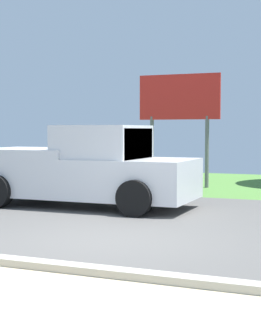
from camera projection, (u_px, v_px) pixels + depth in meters
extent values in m
cube|color=#565451|center=(151.00, 223.00, 10.69)|extent=(40.00, 8.00, 0.10)
cube|color=#4F8238|center=(235.00, 185.00, 18.07)|extent=(40.00, 8.00, 0.10)
cube|color=#B2AD9E|center=(43.00, 265.00, 6.99)|extent=(40.00, 0.24, 0.10)
cube|color=silver|center=(83.00, 177.00, 12.72)|extent=(5.20, 2.00, 0.90)
cube|color=silver|center=(103.00, 145.00, 12.48)|extent=(1.80, 1.84, 0.90)
cube|color=#2D3842|center=(137.00, 145.00, 12.15)|extent=(0.10, 1.70, 0.77)
cube|color=silver|center=(35.00, 153.00, 13.18)|extent=(2.40, 2.00, 0.20)
cylinder|color=black|center=(166.00, 188.00, 13.02)|extent=(0.76, 0.28, 0.76)
cylinder|color=black|center=(135.00, 198.00, 11.17)|extent=(0.76, 0.28, 0.76)
cylinder|color=black|center=(43.00, 183.00, 14.31)|extent=(0.76, 0.28, 0.76)
cylinder|color=slate|center=(152.00, 151.00, 17.43)|extent=(0.12, 0.12, 2.20)
cylinder|color=slate|center=(207.00, 152.00, 16.75)|extent=(0.12, 0.12, 2.20)
cube|color=red|center=(179.00, 97.00, 16.97)|extent=(2.60, 0.10, 1.40)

